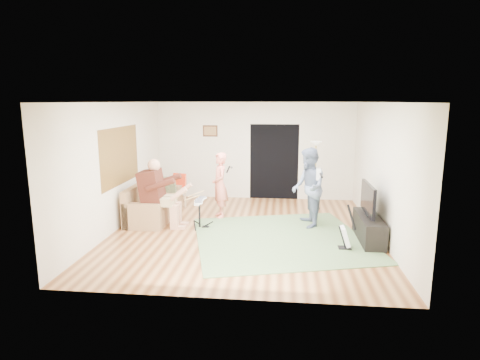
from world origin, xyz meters
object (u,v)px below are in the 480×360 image
Objects in this scene: sofa at (152,206)px; tv_cabinet at (369,228)px; singer at (220,185)px; torchiere_lamp at (315,163)px; drum_kit at (200,215)px; guitarist at (308,188)px; television at (368,199)px; dining_chair at (177,196)px; guitar_spare at (346,236)px.

sofa is 4.92m from tv_cabinet.
tv_cabinet is at bearing -13.05° from sofa.
torchiere_lamp is (2.28, 0.99, 0.41)m from singer.
sofa is 1.19× the size of torchiere_lamp.
torchiere_lamp is (2.61, 1.86, 0.91)m from drum_kit.
torchiere_lamp is (0.26, 1.50, 0.32)m from guitarist.
television reaches higher than drum_kit.
torchiere_lamp is at bearing 22.42° from dining_chair.
dining_chair is (-3.26, 1.22, -0.56)m from guitarist.
singer is 1.50m from dining_chair.
guitar_spare is at bearing -134.96° from tv_cabinet.
drum_kit is 0.37× the size of guitarist.
singer is 0.89× the size of torchiere_lamp.
torchiere_lamp reaches higher than tv_cabinet.
singer reaches higher than tv_cabinet.
torchiere_lamp is (3.90, 1.21, 0.91)m from sofa.
singer is at bearing 69.55° from drum_kit.
drum_kit is at bearing -42.02° from dining_chair.
guitarist is at bearing 8.49° from drum_kit.
tv_cabinet is (1.15, -0.81, -0.62)m from guitarist.
singer is 3.28m from guitar_spare.
tv_cabinet is (4.41, -2.03, -0.07)m from dining_chair.
dining_chair is 0.63× the size of tv_cabinet.
singer is 1.11× the size of tv_cabinet.
singer is at bearing 7.44° from sofa.
singer is at bearing -112.24° from guitarist.
torchiere_lamp is 3.64m from dining_chair.
television reaches higher than guitar_spare.
dining_chair is at bearing 146.64° from guitar_spare.
singer is at bearing 145.08° from guitar_spare.
tv_cabinet is at bearing 47.74° from singer.
drum_kit is 2.44m from guitarist.
guitarist reaches higher than tv_cabinet.
drum_kit is 1.04m from singer.
television reaches higher than dining_chair.
tv_cabinet is at bearing -68.87° from torchiere_lamp.
drum_kit is at bearing -89.61° from guitarist.
drum_kit is 0.73× the size of dining_chair.
television is at bearing 47.41° from singer.
television is (3.13, -1.32, 0.08)m from singer.
torchiere_lamp is at bearing 110.04° from television.
television is (3.45, -0.46, 0.57)m from drum_kit.
tv_cabinet is at bearing -7.50° from drum_kit.
dining_chair is at bearing -175.35° from torchiere_lamp.
drum_kit is 0.37× the size of torchiere_lamp.
sofa is 4.18m from torchiere_lamp.
tv_cabinet is at bearing -6.93° from dining_chair.
sofa is 1.85× the size of television.
sofa is at bearing -94.60° from dining_chair.
guitarist is at bearing 144.88° from tv_cabinet.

